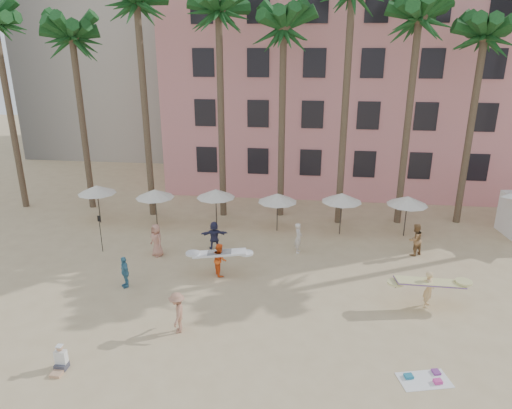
% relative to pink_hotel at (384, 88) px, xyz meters
% --- Properties ---
extents(ground, '(120.00, 120.00, 0.00)m').
position_rel_pink_hotel_xyz_m(ground, '(-7.00, -26.00, -8.00)').
color(ground, '#D1B789').
rests_on(ground, ground).
extents(pink_hotel, '(35.00, 14.00, 16.00)m').
position_rel_pink_hotel_xyz_m(pink_hotel, '(0.00, 0.00, 0.00)').
color(pink_hotel, '#D88488').
rests_on(pink_hotel, ground).
extents(palm_row, '(44.40, 5.40, 16.30)m').
position_rel_pink_hotel_xyz_m(palm_row, '(-6.49, -11.00, 4.97)').
color(palm_row, brown).
rests_on(palm_row, ground).
extents(umbrella_row, '(22.50, 2.70, 2.73)m').
position_rel_pink_hotel_xyz_m(umbrella_row, '(-10.00, -13.50, -5.67)').
color(umbrella_row, '#332B23').
rests_on(umbrella_row, ground).
extents(beach_towel, '(1.99, 1.41, 0.14)m').
position_rel_pink_hotel_xyz_m(beach_towel, '(-1.64, -26.85, -7.97)').
color(beach_towel, white).
rests_on(beach_towel, ground).
extents(carrier_yellow, '(3.18, 1.17, 1.75)m').
position_rel_pink_hotel_xyz_m(carrier_yellow, '(-0.46, -21.76, -7.01)').
color(carrier_yellow, '#E2B87F').
rests_on(carrier_yellow, ground).
extents(carrier_white, '(2.82, 1.11, 1.74)m').
position_rel_pink_hotel_xyz_m(carrier_white, '(-10.50, -19.86, -7.07)').
color(carrier_white, '#FF5D1A').
rests_on(carrier_white, ground).
extents(beachgoers, '(15.98, 10.03, 1.90)m').
position_rel_pink_hotel_xyz_m(beachgoers, '(-9.53, -19.22, -7.10)').
color(beachgoers, olive).
rests_on(beachgoers, ground).
extents(paddle, '(0.18, 0.04, 2.23)m').
position_rel_pink_hotel_xyz_m(paddle, '(-17.83, -17.92, -6.59)').
color(paddle, black).
rests_on(paddle, ground).
extents(seated_man, '(0.43, 0.75, 0.97)m').
position_rel_pink_hotel_xyz_m(seated_man, '(-14.88, -27.88, -7.66)').
color(seated_man, '#3F3F4C').
rests_on(seated_man, ground).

